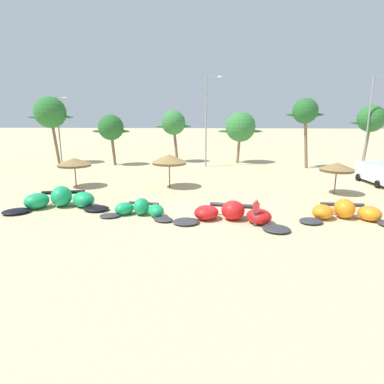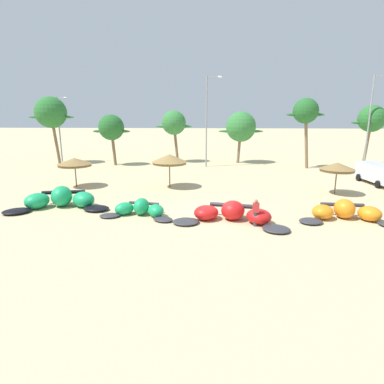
{
  "view_description": "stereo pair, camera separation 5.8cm",
  "coord_description": "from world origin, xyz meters",
  "views": [
    {
      "loc": [
        -0.46,
        -20.44,
        6.4
      ],
      "look_at": [
        -1.58,
        2.0,
        1.0
      ],
      "focal_mm": 30.54,
      "sensor_mm": 36.0,
      "label": 1
    },
    {
      "loc": [
        -0.4,
        -20.44,
        6.4
      ],
      "look_at": [
        -1.58,
        2.0,
        1.0
      ],
      "focal_mm": 30.54,
      "sensor_mm": 36.0,
      "label": 2
    }
  ],
  "objects": [
    {
      "name": "ground_plane",
      "position": [
        0.0,
        0.0,
        0.0
      ],
      "size": [
        260.0,
        260.0,
        0.0
      ],
      "primitive_type": "plane",
      "color": "#C6B284"
    },
    {
      "name": "kite_far_left",
      "position": [
        -10.73,
        1.05,
        0.55
      ],
      "size": [
        7.15,
        3.94,
        1.44
      ],
      "color": "black",
      "rests_on": "ground"
    },
    {
      "name": "kite_left",
      "position": [
        -4.8,
        -0.52,
        0.41
      ],
      "size": [
        5.01,
        2.73,
        1.08
      ],
      "color": "#333338",
      "rests_on": "ground"
    },
    {
      "name": "kite_left_of_center",
      "position": [
        1.04,
        -1.34,
        0.45
      ],
      "size": [
        7.11,
        3.97,
        1.18
      ],
      "color": "#333338",
      "rests_on": "ground"
    },
    {
      "name": "kite_center",
      "position": [
        8.09,
        -0.67,
        0.47
      ],
      "size": [
        6.28,
        3.05,
        1.21
      ],
      "color": "#333338",
      "rests_on": "ground"
    },
    {
      "name": "beach_umbrella_near_van",
      "position": [
        -12.27,
        7.6,
        2.24
      ],
      "size": [
        3.01,
        3.01,
        2.61
      ],
      "color": "brown",
      "rests_on": "ground"
    },
    {
      "name": "beach_umbrella_middle",
      "position": [
        -3.87,
        7.86,
        2.53
      ],
      "size": [
        3.12,
        3.12,
        2.97
      ],
      "color": "brown",
      "rests_on": "ground"
    },
    {
      "name": "beach_umbrella_near_palms",
      "position": [
        9.88,
        6.04,
        2.24
      ],
      "size": [
        2.76,
        2.76,
        2.6
      ],
      "color": "brown",
      "rests_on": "ground"
    },
    {
      "name": "parked_van",
      "position": [
        15.41,
        10.29,
        1.09
      ],
      "size": [
        2.65,
        5.35,
        1.84
      ],
      "color": "silver",
      "rests_on": "ground"
    },
    {
      "name": "person_near_kites",
      "position": [
        2.34,
        -2.17,
        0.82
      ],
      "size": [
        0.36,
        0.24,
        1.62
      ],
      "color": "#383842",
      "rests_on": "ground"
    },
    {
      "name": "palm_leftmost",
      "position": [
        -20.64,
        21.35,
        6.52
      ],
      "size": [
        5.96,
        3.97,
        8.56
      ],
      "color": "brown",
      "rests_on": "ground"
    },
    {
      "name": "palm_left",
      "position": [
        -12.65,
        20.43,
        4.68
      ],
      "size": [
        4.76,
        3.18,
        6.33
      ],
      "color": "brown",
      "rests_on": "ground"
    },
    {
      "name": "palm_left_of_gap",
      "position": [
        -5.12,
        23.55,
        5.17
      ],
      "size": [
        4.79,
        3.19,
        6.84
      ],
      "color": "brown",
      "rests_on": "ground"
    },
    {
      "name": "palm_center_left",
      "position": [
        3.71,
        23.32,
        4.71
      ],
      "size": [
        5.87,
        3.91,
        6.71
      ],
      "color": "#7F6647",
      "rests_on": "ground"
    },
    {
      "name": "palm_center_right",
      "position": [
        10.77,
        19.25,
        6.61
      ],
      "size": [
        4.39,
        2.92,
        8.19
      ],
      "color": "#7F6647",
      "rests_on": "ground"
    },
    {
      "name": "palm_right_of_gap",
      "position": [
        19.58,
        21.88,
        5.74
      ],
      "size": [
        4.94,
        3.3,
        7.47
      ],
      "color": "#7F6647",
      "rests_on": "ground"
    },
    {
      "name": "lamppost_west",
      "position": [
        -20.37,
        23.01,
        4.79
      ],
      "size": [
        1.51,
        0.24,
        8.58
      ],
      "color": "gray",
      "rests_on": "ground"
    },
    {
      "name": "lamppost_west_center",
      "position": [
        -0.64,
        19.82,
        5.94
      ],
      "size": [
        1.92,
        0.24,
        10.75
      ],
      "color": "gray",
      "rests_on": "ground"
    },
    {
      "name": "lamppost_east_center",
      "position": [
        18.77,
        20.44,
        5.99
      ],
      "size": [
        1.97,
        0.24,
        10.83
      ],
      "color": "gray",
      "rests_on": "ground"
    }
  ]
}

